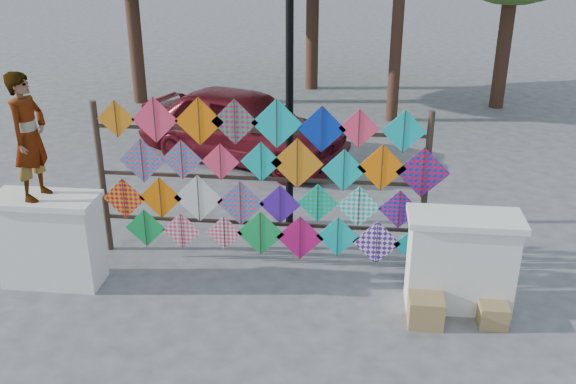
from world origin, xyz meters
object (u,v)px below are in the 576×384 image
object	(u,v)px
sedan	(243,125)
lamppost	(290,59)
vendor_woman	(29,137)
kite_rack	(266,182)

from	to	relation	value
sedan	lamppost	xyz separation A→B (m)	(1.24, -2.85, 1.95)
vendor_woman	sedan	size ratio (longest dim) A/B	0.38
sedan	kite_rack	bearing A→B (deg)	-143.67
kite_rack	lamppost	bearing A→B (deg)	81.33
kite_rack	sedan	distance (m)	4.28
kite_rack	sedan	bearing A→B (deg)	104.27
lamppost	kite_rack	bearing A→B (deg)	-98.67
kite_rack	vendor_woman	xyz separation A→B (m)	(-2.86, -0.93, 0.88)
vendor_woman	lamppost	xyz separation A→B (m)	(3.05, 2.20, 0.59)
vendor_woman	lamppost	size ratio (longest dim) A/B	0.37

